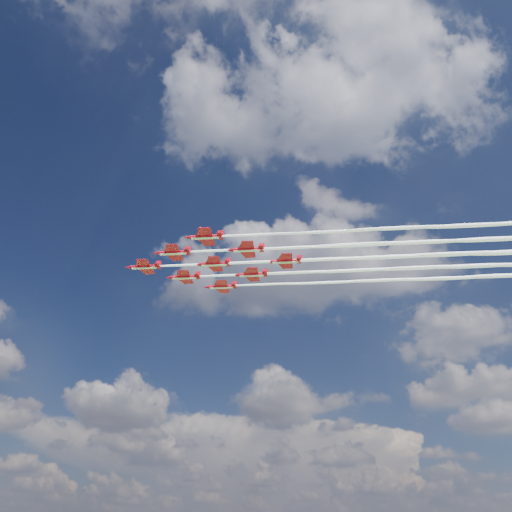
# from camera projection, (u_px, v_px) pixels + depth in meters

# --- Properties ---
(jet_lead) EXTENTS (156.00, 33.25, 2.77)m
(jet_lead) POSITION_uv_depth(u_px,v_px,m) (395.00, 257.00, 147.03)
(jet_lead) COLOR #AF091C
(jet_row2_port) EXTENTS (156.00, 33.25, 2.77)m
(jet_row2_port) POSITION_uv_depth(u_px,v_px,m) (438.00, 241.00, 139.47)
(jet_row2_port) COLOR #AF091C
(jet_row2_starb) EXTENTS (156.00, 33.25, 2.77)m
(jet_row2_starb) POSITION_uv_depth(u_px,v_px,m) (427.00, 268.00, 153.02)
(jet_row2_starb) COLOR #AF091C
(jet_row3_port) EXTENTS (156.00, 33.25, 2.77)m
(jet_row3_port) POSITION_uv_depth(u_px,v_px,m) (487.00, 224.00, 131.92)
(jet_row3_port) COLOR #AF091C
(jet_row3_centre) EXTENTS (156.00, 33.25, 2.77)m
(jet_row3_centre) POSITION_uv_depth(u_px,v_px,m) (470.00, 254.00, 145.47)
(jet_row3_centre) COLOR #AF091C
(jet_row3_starb) EXTENTS (156.00, 33.25, 2.77)m
(jet_row3_starb) POSITION_uv_depth(u_px,v_px,m) (456.00, 278.00, 159.02)
(jet_row3_starb) COLOR #AF091C
(jet_row4_starb) EXTENTS (156.00, 33.25, 2.77)m
(jet_row4_starb) POSITION_uv_depth(u_px,v_px,m) (499.00, 265.00, 151.46)
(jet_row4_starb) COLOR #AF091C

